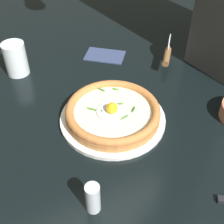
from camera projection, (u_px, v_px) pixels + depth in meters
ground_plane at (117, 129)px, 0.86m from camera, size 2.40×2.40×0.03m
pizza_plate at (112, 119)px, 0.86m from camera, size 0.30×0.30×0.01m
pizza at (112, 112)px, 0.84m from camera, size 0.26×0.26×0.06m
pizza_cutter at (168, 53)px, 1.05m from camera, size 0.13×0.11×0.09m
drinking_glass at (16, 61)px, 1.01m from camera, size 0.07×0.07×0.11m
folded_napkin at (105, 55)px, 1.11m from camera, size 0.16×0.17×0.01m
pepper_shaker at (93, 198)px, 0.63m from camera, size 0.03×0.03×0.08m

